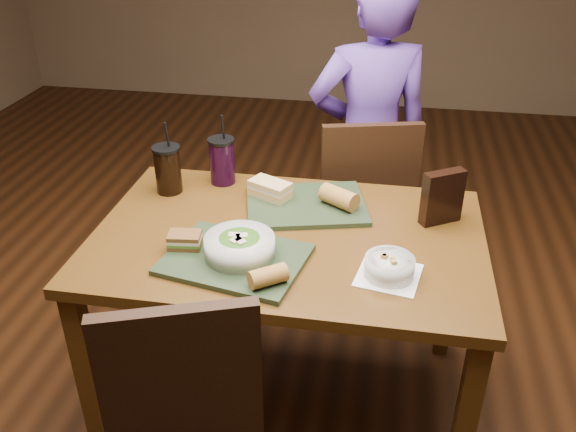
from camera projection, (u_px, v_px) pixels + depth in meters
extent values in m
plane|color=#381C0B|center=(288.00, 396.00, 2.41)|extent=(6.00, 6.00, 0.00)
cube|color=#513210|center=(89.00, 379.00, 2.00)|extent=(0.06, 0.06, 0.71)
cube|color=#513210|center=(464.00, 429.00, 1.82)|extent=(0.06, 0.06, 0.71)
cube|color=#513210|center=(167.00, 255.00, 2.64)|extent=(0.06, 0.06, 0.71)
cube|color=#513210|center=(450.00, 283.00, 2.46)|extent=(0.06, 0.06, 0.71)
cube|color=#513210|center=(288.00, 239.00, 2.05)|extent=(1.30, 0.85, 0.04)
cube|color=black|center=(182.00, 386.00, 1.52)|extent=(0.39, 0.17, 0.48)
cube|color=black|center=(368.00, 213.00, 2.79)|extent=(0.50, 0.50, 0.04)
cube|color=black|center=(370.00, 180.00, 2.51)|extent=(0.40, 0.14, 0.48)
cube|color=black|center=(324.00, 272.00, 2.78)|extent=(0.04, 0.04, 0.42)
cube|color=black|center=(402.00, 280.00, 2.73)|extent=(0.04, 0.04, 0.42)
cube|color=black|center=(333.00, 233.00, 3.08)|extent=(0.04, 0.04, 0.42)
cube|color=black|center=(402.00, 239.00, 3.03)|extent=(0.04, 0.04, 0.42)
imported|color=#593695|center=(369.00, 144.00, 2.71)|extent=(0.63, 0.51, 1.50)
cube|color=#25341D|center=(235.00, 259.00, 1.89)|extent=(0.47, 0.40, 0.02)
cube|color=#25341D|center=(306.00, 205.00, 2.19)|extent=(0.49, 0.41, 0.02)
cylinder|color=silver|center=(240.00, 246.00, 1.88)|extent=(0.22, 0.22, 0.06)
ellipsoid|color=#427219|center=(240.00, 243.00, 1.87)|extent=(0.18, 0.18, 0.05)
cube|color=beige|center=(240.00, 241.00, 1.83)|extent=(0.04, 0.04, 0.01)
cube|color=beige|center=(234.00, 235.00, 1.86)|extent=(0.04, 0.03, 0.01)
cube|color=beige|center=(242.00, 236.00, 1.86)|extent=(0.04, 0.04, 0.01)
cube|color=beige|center=(236.00, 240.00, 1.84)|extent=(0.04, 0.04, 0.01)
cube|color=white|center=(388.00, 275.00, 1.83)|extent=(0.21, 0.21, 0.00)
cylinder|color=silver|center=(389.00, 267.00, 1.81)|extent=(0.15, 0.15, 0.06)
cylinder|color=black|center=(390.00, 260.00, 1.80)|extent=(0.13, 0.13, 0.01)
cube|color=#B28947|center=(394.00, 262.00, 1.77)|extent=(0.02, 0.02, 0.01)
cube|color=#B28947|center=(393.00, 258.00, 1.79)|extent=(0.02, 0.02, 0.01)
cube|color=#B28947|center=(385.00, 256.00, 1.80)|extent=(0.02, 0.02, 0.01)
cube|color=#B28947|center=(384.00, 256.00, 1.80)|extent=(0.02, 0.02, 0.01)
cube|color=#593819|center=(185.00, 245.00, 1.93)|extent=(0.11, 0.08, 0.01)
cube|color=#3F721E|center=(185.00, 242.00, 1.93)|extent=(0.11, 0.08, 0.01)
cube|color=beige|center=(185.00, 239.00, 1.92)|extent=(0.11, 0.08, 0.01)
cube|color=#593819|center=(184.00, 235.00, 1.92)|extent=(0.11, 0.08, 0.01)
cube|color=tan|center=(270.00, 194.00, 2.23)|extent=(0.17, 0.14, 0.02)
cube|color=orange|center=(270.00, 190.00, 2.22)|extent=(0.17, 0.14, 0.01)
cube|color=beige|center=(270.00, 188.00, 2.22)|extent=(0.17, 0.14, 0.01)
cube|color=tan|center=(270.00, 184.00, 2.21)|extent=(0.17, 0.14, 0.02)
cylinder|color=#AD7533|center=(268.00, 276.00, 1.75)|extent=(0.12, 0.11, 0.06)
cylinder|color=#AD7533|center=(339.00, 197.00, 2.15)|extent=(0.15, 0.13, 0.07)
cylinder|color=black|center=(168.00, 171.00, 2.27)|extent=(0.10, 0.10, 0.17)
cylinder|color=black|center=(166.00, 148.00, 2.22)|extent=(0.10, 0.10, 0.01)
cylinder|color=black|center=(167.00, 136.00, 2.19)|extent=(0.01, 0.03, 0.11)
cylinder|color=black|center=(222.00, 162.00, 2.33)|extent=(0.10, 0.10, 0.17)
cylinder|color=black|center=(221.00, 140.00, 2.29)|extent=(0.10, 0.10, 0.01)
cylinder|color=black|center=(223.00, 128.00, 2.26)|extent=(0.01, 0.03, 0.11)
cube|color=black|center=(442.00, 197.00, 2.06)|extent=(0.15, 0.11, 0.19)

